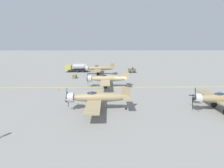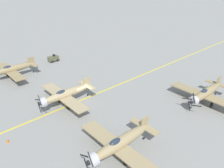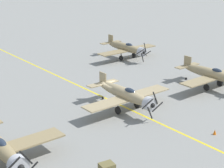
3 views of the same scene
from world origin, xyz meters
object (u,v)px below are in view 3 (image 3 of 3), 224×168
airplane_mid_center (126,94)px  traffic_cone (215,132)px  airplane_near_left (126,48)px  airplane_mid_left (212,74)px

airplane_mid_center → traffic_cone: size_ratio=21.82×
airplane_near_left → airplane_mid_center: bearing=50.0°
airplane_mid_left → traffic_cone: airplane_mid_left is taller
airplane_mid_left → airplane_near_left: 19.35m
airplane_mid_left → traffic_cone: size_ratio=21.82×
airplane_near_left → traffic_cone: size_ratio=21.82×
airplane_mid_center → airplane_mid_left: bearing=163.0°
airplane_near_left → airplane_mid_center: airplane_near_left is taller
airplane_mid_center → traffic_cone: (-3.01, 10.75, -1.74)m
airplane_mid_left → airplane_mid_center: bearing=9.3°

